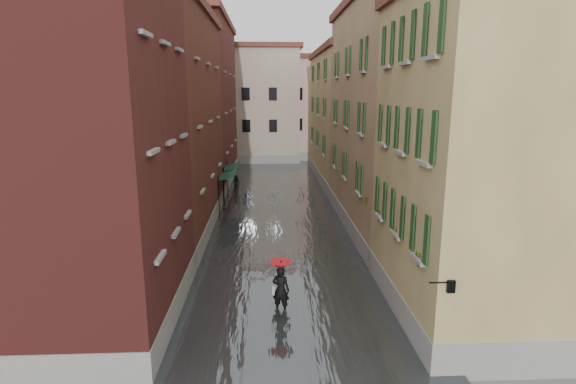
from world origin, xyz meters
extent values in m
plane|color=slate|center=(0.00, 0.00, 0.00)|extent=(120.00, 120.00, 0.00)
cube|color=#404447|center=(0.00, 13.00, 0.10)|extent=(10.00, 60.00, 0.20)
cube|color=maroon|center=(-7.00, -2.00, 6.50)|extent=(6.00, 8.00, 13.00)
cube|color=#5A2A1C|center=(-7.00, 9.00, 6.25)|extent=(6.00, 14.00, 12.50)
cube|color=maroon|center=(-7.00, 24.00, 7.00)|extent=(6.00, 16.00, 14.00)
cube|color=olive|center=(7.00, -2.00, 5.75)|extent=(6.00, 8.00, 11.50)
cube|color=tan|center=(7.00, 9.00, 6.50)|extent=(6.00, 14.00, 13.00)
cube|color=olive|center=(7.00, 24.00, 5.75)|extent=(6.00, 16.00, 11.50)
cube|color=#B2A48E|center=(-3.00, 38.00, 6.50)|extent=(12.00, 9.00, 13.00)
cube|color=#C99E8D|center=(6.00, 40.00, 6.00)|extent=(10.00, 9.00, 12.00)
cube|color=black|center=(-3.45, 13.57, 2.55)|extent=(1.09, 3.10, 0.31)
cylinder|color=black|center=(-3.95, 12.02, 1.40)|extent=(0.06, 0.06, 2.80)
cylinder|color=black|center=(-3.95, 15.12, 1.40)|extent=(0.06, 0.06, 2.80)
cube|color=black|center=(-3.45, 17.16, 2.55)|extent=(1.09, 3.14, 0.31)
cylinder|color=black|center=(-3.95, 15.59, 1.40)|extent=(0.06, 0.06, 2.80)
cylinder|color=black|center=(-3.95, 18.72, 1.40)|extent=(0.06, 0.06, 2.80)
cylinder|color=black|center=(4.05, -6.00, 3.10)|extent=(0.60, 0.05, 0.05)
cube|color=black|center=(4.35, -6.00, 3.00)|extent=(0.22, 0.22, 0.35)
cube|color=beige|center=(4.35, -6.00, 3.00)|extent=(0.14, 0.14, 0.24)
cube|color=brown|center=(4.12, -4.41, 3.15)|extent=(0.22, 0.85, 0.18)
imported|color=#265926|center=(4.12, -4.41, 3.57)|extent=(0.59, 0.51, 0.66)
cube|color=brown|center=(4.12, -1.76, 3.15)|extent=(0.22, 0.85, 0.18)
imported|color=#265926|center=(4.12, -1.76, 3.57)|extent=(0.59, 0.51, 0.66)
cube|color=brown|center=(4.12, 0.69, 3.15)|extent=(0.22, 0.85, 0.18)
imported|color=#265926|center=(4.12, 0.69, 3.57)|extent=(0.59, 0.51, 0.66)
cube|color=brown|center=(4.12, 3.03, 3.15)|extent=(0.22, 0.85, 0.18)
imported|color=#265926|center=(4.12, 3.03, 3.57)|extent=(0.59, 0.51, 0.66)
imported|color=black|center=(-0.22, -1.60, 0.93)|extent=(0.79, 0.66, 1.86)
cube|color=beige|center=(-0.50, -1.55, 0.95)|extent=(0.08, 0.30, 0.38)
cylinder|color=black|center=(-0.22, -1.60, 1.35)|extent=(0.02, 0.02, 1.00)
cone|color=red|center=(-0.22, -1.60, 1.92)|extent=(0.88, 0.88, 0.28)
imported|color=black|center=(-3.30, 19.67, 0.73)|extent=(0.86, 0.78, 1.45)
camera|label=1|loc=(-0.68, -17.33, 8.25)|focal=28.00mm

